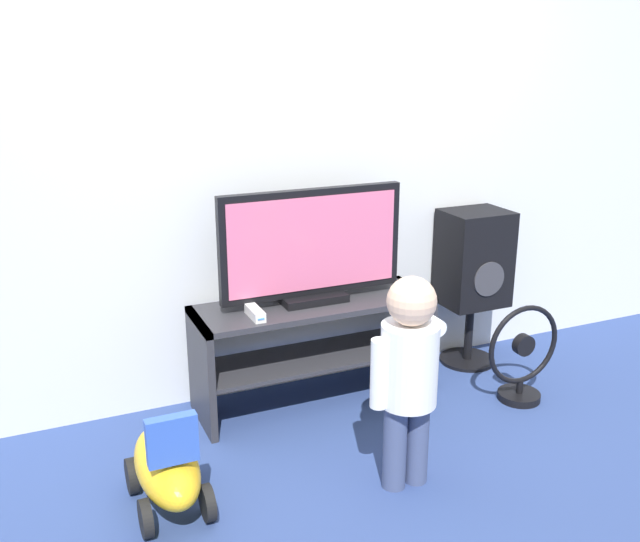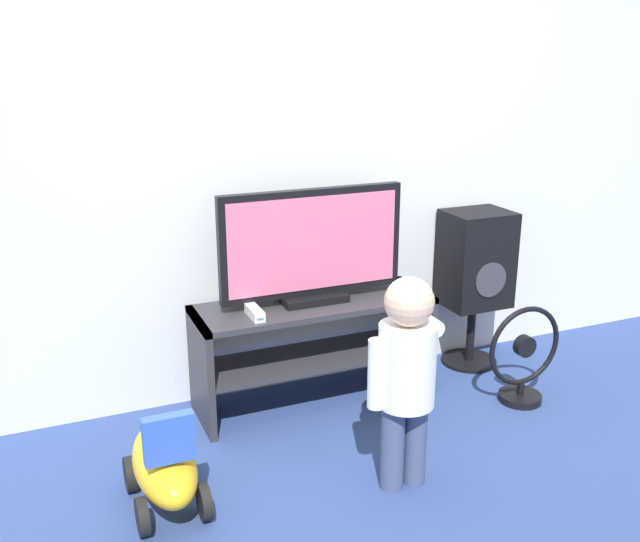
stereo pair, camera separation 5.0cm
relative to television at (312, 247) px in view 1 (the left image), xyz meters
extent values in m
plane|color=navy|center=(0.00, -0.23, -0.85)|extent=(16.00, 16.00, 0.00)
cube|color=silver|center=(0.00, 0.27, 0.45)|extent=(10.00, 0.06, 2.60)
cube|color=#2D2D33|center=(0.00, -0.02, -0.30)|extent=(1.25, 0.42, 0.03)
cube|color=#2D2D33|center=(0.00, -0.02, -0.60)|extent=(1.21, 0.38, 0.02)
cube|color=#2D2D33|center=(-0.61, -0.02, -0.57)|extent=(0.04, 0.42, 0.57)
cube|color=#2D2D33|center=(0.61, -0.02, -0.57)|extent=(0.04, 0.42, 0.57)
cube|color=black|center=(0.00, 0.00, -0.27)|extent=(0.34, 0.20, 0.04)
cube|color=black|center=(0.00, 0.00, 0.03)|extent=(0.97, 0.05, 0.55)
cube|color=#D8668C|center=(0.00, -0.03, 0.03)|extent=(0.90, 0.01, 0.48)
cube|color=white|center=(-0.35, -0.11, -0.27)|extent=(0.05, 0.17, 0.05)
cube|color=#3F8CE5|center=(-0.35, -0.20, -0.27)|extent=(0.03, 0.00, 0.01)
cube|color=white|center=(0.49, -0.16, -0.28)|extent=(0.06, 0.13, 0.02)
cylinder|color=#337FD8|center=(0.49, -0.16, -0.26)|extent=(0.01, 0.01, 0.00)
cylinder|color=#3F4C72|center=(0.01, -0.88, -0.66)|extent=(0.10, 0.10, 0.39)
cylinder|color=#3F4C72|center=(0.12, -0.88, -0.66)|extent=(0.10, 0.10, 0.39)
cylinder|color=white|center=(0.06, -0.88, -0.29)|extent=(0.24, 0.24, 0.35)
sphere|color=beige|center=(0.06, -0.88, -0.01)|extent=(0.20, 0.20, 0.20)
cylinder|color=white|center=(-0.08, -0.88, -0.30)|extent=(0.07, 0.07, 0.30)
cylinder|color=white|center=(0.20, -0.73, -0.15)|extent=(0.07, 0.30, 0.07)
sphere|color=beige|center=(0.20, -0.58, -0.15)|extent=(0.09, 0.09, 0.09)
cube|color=white|center=(0.20, -0.54, -0.15)|extent=(0.03, 0.13, 0.02)
cylinder|color=black|center=(1.05, 0.07, -0.84)|extent=(0.33, 0.33, 0.02)
cylinder|color=black|center=(1.05, 0.07, -0.67)|extent=(0.05, 0.05, 0.38)
cube|color=black|center=(1.05, 0.07, -0.20)|extent=(0.37, 0.30, 0.56)
cylinder|color=#38383D|center=(1.05, -0.09, -0.28)|extent=(0.20, 0.01, 0.20)
cylinder|color=black|center=(1.02, -0.45, -0.83)|extent=(0.23, 0.23, 0.04)
cylinder|color=black|center=(1.02, -0.45, -0.78)|extent=(0.04, 0.04, 0.07)
torus|color=black|center=(1.02, -0.45, -0.54)|extent=(0.44, 0.03, 0.44)
cylinder|color=black|center=(1.02, -0.45, -0.54)|extent=(0.12, 0.05, 0.12)
ellipsoid|color=gold|center=(-0.91, -0.62, -0.67)|extent=(0.25, 0.57, 0.22)
cube|color=blue|center=(-0.91, -0.78, -0.46)|extent=(0.20, 0.05, 0.20)
cylinder|color=black|center=(-1.04, -0.46, -0.78)|extent=(0.04, 0.15, 0.15)
cylinder|color=black|center=(-0.79, -0.46, -0.78)|extent=(0.04, 0.15, 0.15)
cylinder|color=black|center=(-1.04, -0.78, -0.78)|extent=(0.04, 0.15, 0.15)
cylinder|color=black|center=(-0.79, -0.78, -0.78)|extent=(0.04, 0.15, 0.15)
camera|label=1|loc=(-1.36, -3.19, 0.97)|focal=40.00mm
camera|label=2|loc=(-1.32, -3.21, 0.97)|focal=40.00mm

